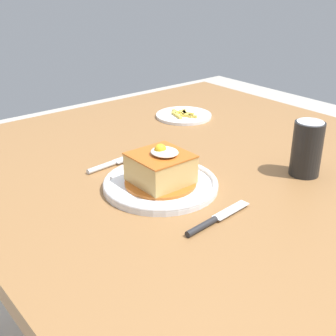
{
  "coord_description": "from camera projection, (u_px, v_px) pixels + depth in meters",
  "views": [
    {
      "loc": [
        0.61,
        -0.68,
        1.18
      ],
      "look_at": [
        -0.05,
        -0.15,
        0.79
      ],
      "focal_mm": 47.81,
      "sensor_mm": 36.0,
      "label": 1
    }
  ],
  "objects": [
    {
      "name": "dining_table",
      "position": [
        232.0,
        210.0,
        1.04
      ],
      "size": [
        1.35,
        1.09,
        0.75
      ],
      "color": "olive",
      "rests_on": "ground_plane"
    },
    {
      "name": "main_plate",
      "position": [
        161.0,
        184.0,
        0.94
      ],
      "size": [
        0.24,
        0.24,
        0.02
      ],
      "color": "white",
      "rests_on": "dining_table"
    },
    {
      "name": "fork",
      "position": [
        109.0,
        164.0,
        1.04
      ],
      "size": [
        0.03,
        0.14,
        0.01
      ],
      "color": "silver",
      "rests_on": "dining_table"
    },
    {
      "name": "soda_can",
      "position": [
        307.0,
        149.0,
        0.98
      ],
      "size": [
        0.07,
        0.07,
        0.12
      ],
      "color": "black",
      "rests_on": "dining_table"
    },
    {
      "name": "sandwich_meal",
      "position": [
        161.0,
        169.0,
        0.92
      ],
      "size": [
        0.15,
        0.15,
        0.09
      ],
      "color": "#B75B1E",
      "rests_on": "main_plate"
    },
    {
      "name": "knife",
      "position": [
        210.0,
        222.0,
        0.81
      ],
      "size": [
        0.03,
        0.17,
        0.01
      ],
      "color": "#262628",
      "rests_on": "dining_table"
    },
    {
      "name": "side_plate_fries",
      "position": [
        184.0,
        115.0,
        1.37
      ],
      "size": [
        0.17,
        0.17,
        0.02
      ],
      "color": "white",
      "rests_on": "dining_table"
    }
  ]
}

